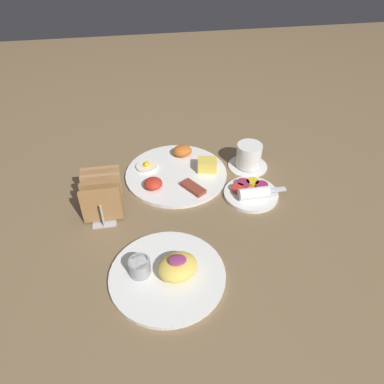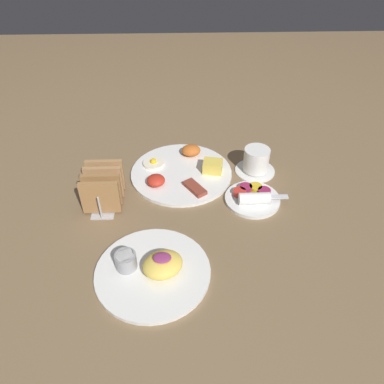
{
  "view_description": "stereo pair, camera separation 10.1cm",
  "coord_description": "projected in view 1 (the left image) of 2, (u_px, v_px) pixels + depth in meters",
  "views": [
    {
      "loc": [
        -0.08,
        -0.74,
        0.68
      ],
      "look_at": [
        0.05,
        0.03,
        0.03
      ],
      "focal_mm": 35.0,
      "sensor_mm": 36.0,
      "label": 1
    },
    {
      "loc": [
        0.02,
        -0.75,
        0.68
      ],
      "look_at": [
        0.05,
        0.03,
        0.03
      ],
      "focal_mm": 35.0,
      "sensor_mm": 36.0,
      "label": 2
    }
  ],
  "objects": [
    {
      "name": "toast_rack",
      "position": [
        102.0,
        195.0,
        0.98
      ],
      "size": [
        0.1,
        0.15,
        0.1
      ],
      "color": "#B7B7BC",
      "rests_on": "ground_plane"
    },
    {
      "name": "plate_foreground",
      "position": [
        167.0,
        272.0,
        0.83
      ],
      "size": [
        0.26,
        0.26,
        0.06
      ],
      "color": "white",
      "rests_on": "ground_plane"
    },
    {
      "name": "coffee_cup",
      "position": [
        249.0,
        157.0,
        1.13
      ],
      "size": [
        0.12,
        0.12,
        0.08
      ],
      "color": "white",
      "rests_on": "ground_plane"
    },
    {
      "name": "plate_condiments",
      "position": [
        251.0,
        192.0,
        1.04
      ],
      "size": [
        0.17,
        0.15,
        0.04
      ],
      "color": "white",
      "rests_on": "ground_plane"
    },
    {
      "name": "ground_plane",
      "position": [
        176.0,
        209.0,
        1.01
      ],
      "size": [
        3.0,
        3.0,
        0.0
      ],
      "primitive_type": "plane",
      "color": "brown"
    },
    {
      "name": "plate_breakfast",
      "position": [
        177.0,
        172.0,
        1.12
      ],
      "size": [
        0.3,
        0.3,
        0.05
      ],
      "color": "white",
      "rests_on": "ground_plane"
    }
  ]
}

